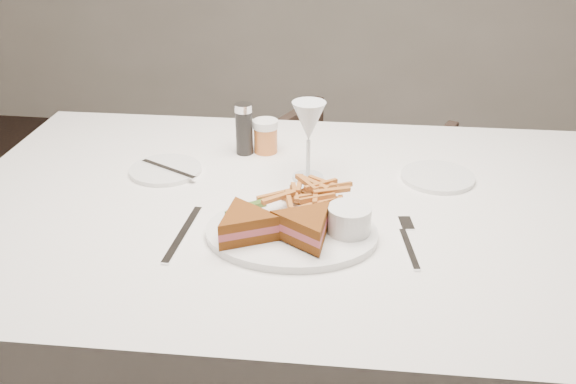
# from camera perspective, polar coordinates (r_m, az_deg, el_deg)

# --- Properties ---
(table) EXTENTS (1.43, 0.98, 0.75)m
(table) POSITION_cam_1_polar(r_m,az_deg,el_deg) (1.52, 0.27, -13.53)
(table) COLOR white
(table) RESTS_ON ground
(chair_far) EXTENTS (0.76, 0.73, 0.61)m
(chair_far) POSITION_cam_1_polar(r_m,az_deg,el_deg) (2.35, 5.43, 0.14)
(chair_far) COLOR #4C392F
(chair_far) RESTS_ON ground
(table_setting) EXTENTS (0.76, 0.59, 0.18)m
(table_setting) POSITION_cam_1_polar(r_m,az_deg,el_deg) (1.26, 0.52, -0.24)
(table_setting) COLOR white
(table_setting) RESTS_ON table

